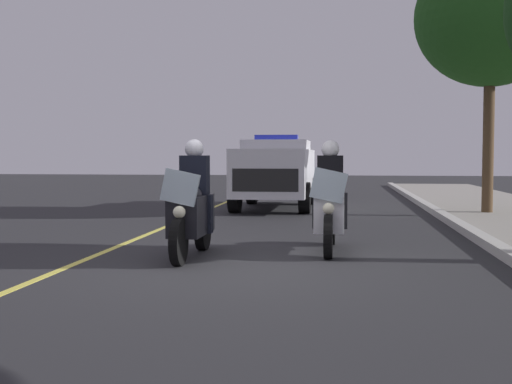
{
  "coord_description": "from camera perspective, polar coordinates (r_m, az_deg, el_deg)",
  "views": [
    {
      "loc": [
        8.63,
        1.34,
        1.48
      ],
      "look_at": [
        -1.71,
        0.0,
        0.9
      ],
      "focal_mm": 46.2,
      "sensor_mm": 36.0,
      "label": 1
    }
  ],
  "objects": [
    {
      "name": "police_suv",
      "position": [
        18.37,
        1.75,
        1.9
      ],
      "size": [
        4.93,
        2.11,
        2.05
      ],
      "color": "silver",
      "rests_on": "ground"
    },
    {
      "name": "police_motorcycle_lead_right",
      "position": [
        10.21,
        6.41,
        -1.22
      ],
      "size": [
        2.14,
        0.56,
        1.72
      ],
      "color": "black",
      "rests_on": "ground"
    },
    {
      "name": "police_motorcycle_lead_left",
      "position": [
        9.6,
        -5.58,
        -1.5
      ],
      "size": [
        2.14,
        0.56,
        1.72
      ],
      "color": "black",
      "rests_on": "ground"
    },
    {
      "name": "ground_plane",
      "position": [
        8.86,
        -1.43,
        -6.44
      ],
      "size": [
        80.0,
        80.0,
        0.0
      ],
      "primitive_type": "plane",
      "color": "#28282B"
    },
    {
      "name": "tree_far_back",
      "position": [
        17.25,
        19.66,
        14.06
      ],
      "size": [
        3.6,
        3.6,
        6.37
      ],
      "color": "#4C3823",
      "rests_on": "sidewalk_strip"
    },
    {
      "name": "lane_stripe_center",
      "position": [
        9.47,
        -15.13,
        -5.9
      ],
      "size": [
        48.0,
        0.12,
        0.01
      ],
      "primitive_type": "cube",
      "color": "#E0D14C",
      "rests_on": "ground"
    }
  ]
}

